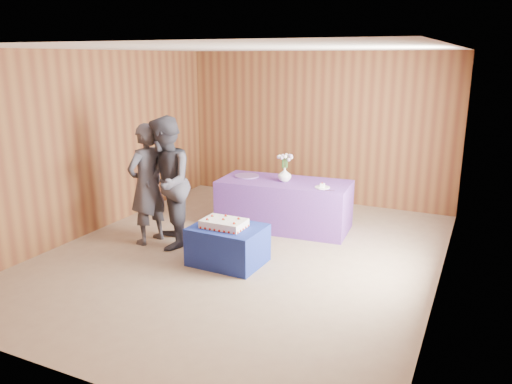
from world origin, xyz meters
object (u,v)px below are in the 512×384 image
Objects in this scene: cake_table at (228,245)px; serving_table at (284,204)px; guest_left at (147,184)px; sheet_cake at (224,223)px; vase at (285,175)px; guest_right at (165,183)px.

serving_table reaches higher than cake_table.
guest_left reaches higher than cake_table.
cake_table is 1.56× the size of sheet_cake.
guest_left is at bearing -137.39° from vase.
guest_left is at bearing -141.53° from serving_table.
serving_table is at bearing 87.60° from cake_table.
vase reaches higher than serving_table.
vase is (0.16, 1.64, 0.30)m from sheet_cake.
guest_right is at bearing -134.32° from serving_table.
sheet_cake is 1.12m from guest_right.
sheet_cake is at bearing -128.64° from cake_table.
cake_table is 0.30m from sheet_cake.
sheet_cake reaches higher than cake_table.
guest_right reaches higher than sheet_cake.
guest_right is at bearing 97.80° from guest_left.
vase is 1.86m from guest_right.
guest_right is (-1.19, -1.43, 0.54)m from serving_table.
sheet_cake is 1.67m from vase.
guest_right is (0.33, -0.01, 0.06)m from guest_left.
sheet_cake is (-0.03, -0.04, 0.30)m from cake_table.
guest_right is (-1.03, 0.22, 0.37)m from sheet_cake.
vase is 0.12× the size of guest_left.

